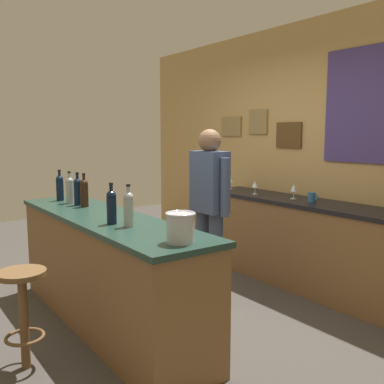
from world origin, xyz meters
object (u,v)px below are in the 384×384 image
object	(u,v)px
wine_bottle_f	(129,208)
wine_glass_a	(230,180)
wine_bottle_e	(112,206)
wine_glass_c	(294,189)
wine_bottle_c	(78,191)
ice_bucket	(180,227)
bar_stool	(23,303)
wine_bottle_d	(84,192)
bartender	(209,204)
wine_bottle_a	(60,187)
coffee_mug	(312,197)
wine_glass_b	(255,185)
wine_bottle_b	(70,189)

from	to	relation	value
wine_bottle_f	wine_glass_a	world-z (taller)	wine_bottle_f
wine_bottle_e	wine_glass_c	size ratio (longest dim) A/B	1.97
wine_bottle_c	ice_bucket	world-z (taller)	wine_bottle_c
bar_stool	wine_bottle_e	world-z (taller)	wine_bottle_e
wine_bottle_d	bartender	bearing A→B (deg)	57.71
wine_bottle_c	wine_glass_c	bearing A→B (deg)	67.60
wine_bottle_a	wine_bottle_c	world-z (taller)	same
bar_stool	wine_glass_c	world-z (taller)	wine_glass_c
ice_bucket	wine_glass_a	distance (m)	2.79
ice_bucket	wine_glass_a	world-z (taller)	ice_bucket
wine_bottle_e	wine_bottle_f	size ratio (longest dim) A/B	1.00
wine_bottle_a	wine_glass_c	distance (m)	2.38
wine_bottle_e	ice_bucket	world-z (taller)	wine_bottle_e
ice_bucket	wine_glass_a	size ratio (longest dim) A/B	1.21
ice_bucket	coffee_mug	size ratio (longest dim) A/B	1.50
wine_glass_b	wine_glass_c	bearing A→B (deg)	9.89
bar_stool	wine_bottle_b	distance (m)	1.44
wine_bottle_c	wine_glass_a	distance (m)	2.03
bar_stool	wine_glass_a	world-z (taller)	wine_glass_a
wine_bottle_d	coffee_mug	world-z (taller)	wine_bottle_d
bartender	wine_bottle_d	world-z (taller)	bartender
wine_bottle_d	wine_bottle_f	size ratio (longest dim) A/B	1.00
wine_bottle_a	wine_bottle_b	world-z (taller)	same
bar_stool	wine_bottle_b	world-z (taller)	wine_bottle_b
wine_bottle_c	coffee_mug	distance (m)	2.28
bar_stool	wine_glass_c	xyz separation A→B (m)	(-0.10, 2.78, 0.55)
wine_bottle_c	wine_bottle_b	bearing A→B (deg)	-171.58
wine_glass_b	wine_glass_c	size ratio (longest dim) A/B	1.00
wine_bottle_c	wine_bottle_f	size ratio (longest dim) A/B	1.00
wine_bottle_b	bartender	bearing A→B (deg)	48.74
wine_bottle_d	ice_bucket	bearing A→B (deg)	-1.19
wine_bottle_d	wine_glass_c	size ratio (longest dim) A/B	1.97
bar_stool	wine_bottle_e	xyz separation A→B (m)	(0.02, 0.65, 0.60)
wine_glass_a	wine_bottle_d	bearing A→B (deg)	-81.32
wine_bottle_b	wine_glass_c	world-z (taller)	wine_bottle_b
bartender	wine_bottle_c	size ratio (longest dim) A/B	5.29
wine_bottle_e	wine_glass_a	world-z (taller)	wine_bottle_e
bar_stool	wine_glass_b	world-z (taller)	wine_glass_b
wine_bottle_b	wine_glass_b	world-z (taller)	wine_bottle_b
bartender	bar_stool	size ratio (longest dim) A/B	2.38
wine_bottle_c	wine_bottle_f	distance (m)	1.11
wine_bottle_e	ice_bucket	bearing A→B (deg)	7.35
bar_stool	wine_bottle_c	size ratio (longest dim) A/B	2.22
wine_glass_c	coffee_mug	distance (m)	0.24
bartender	bar_stool	xyz separation A→B (m)	(0.20, -1.74, -0.48)
wine_glass_b	wine_bottle_c	bearing A→B (deg)	-100.07
bartender	ice_bucket	bearing A→B (deg)	-45.45
wine_glass_a	wine_bottle_b	bearing A→B (deg)	-88.88
wine_bottle_b	coffee_mug	size ratio (longest dim) A/B	2.45
wine_bottle_f	coffee_mug	size ratio (longest dim) A/B	2.45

